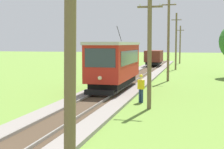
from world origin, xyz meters
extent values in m
cube|color=red|center=(0.00, 17.93, 2.30)|extent=(2.50, 8.00, 2.60)
cube|color=#B2ADA3|center=(0.00, 17.93, 3.71)|extent=(2.60, 8.32, 0.22)
cube|color=black|center=(0.00, 17.93, 0.72)|extent=(2.10, 7.04, 0.44)
cube|color=#2D3842|center=(0.00, 13.92, 2.77)|extent=(2.10, 0.03, 1.25)
cube|color=#2D3842|center=(1.26, 17.93, 2.66)|extent=(0.02, 6.72, 1.04)
sphere|color=#F4EAB2|center=(0.00, 13.87, 1.45)|extent=(0.28, 0.28, 0.28)
cylinder|color=black|center=(0.00, 19.53, 4.52)|extent=(0.05, 1.67, 1.19)
cube|color=black|center=(0.00, 13.73, 0.50)|extent=(2.00, 0.36, 0.32)
cylinder|color=black|center=(0.00, 15.69, 0.72)|extent=(1.54, 0.80, 0.80)
cylinder|color=black|center=(0.00, 20.17, 0.72)|extent=(1.54, 0.80, 0.80)
cube|color=maroon|center=(0.00, 43.78, 1.78)|extent=(2.40, 5.20, 1.70)
cube|color=black|center=(0.00, 43.78, 0.70)|extent=(2.02, 4.78, 0.38)
cylinder|color=black|center=(0.00, 42.22, 0.70)|extent=(1.54, 0.76, 0.76)
cylinder|color=black|center=(0.00, 45.34, 0.70)|extent=(1.54, 0.76, 0.76)
cylinder|color=brown|center=(3.56, -0.29, 3.38)|extent=(0.24, 0.54, 6.76)
cylinder|color=brown|center=(3.56, 11.60, 3.25)|extent=(0.24, 0.45, 6.51)
cube|color=brown|center=(3.56, 11.60, 5.72)|extent=(1.40, 0.10, 0.10)
cylinder|color=silver|center=(3.01, 11.60, 5.82)|extent=(0.08, 0.08, 0.10)
cylinder|color=silver|center=(4.11, 11.60, 5.82)|extent=(0.08, 0.08, 0.10)
cylinder|color=brown|center=(3.56, 25.46, 4.22)|extent=(0.24, 0.58, 8.45)
cube|color=brown|center=(3.56, 25.46, 7.43)|extent=(1.40, 0.10, 0.10)
cylinder|color=silver|center=(3.01, 25.46, 7.53)|extent=(0.08, 0.08, 0.10)
cylinder|color=silver|center=(4.11, 25.46, 7.53)|extent=(0.08, 0.08, 0.10)
cylinder|color=brown|center=(3.56, 39.86, 3.99)|extent=(0.24, 0.49, 7.98)
cube|color=brown|center=(3.56, 39.86, 7.01)|extent=(1.40, 0.10, 0.10)
cylinder|color=silver|center=(3.01, 39.86, 7.11)|extent=(0.08, 0.08, 0.10)
cylinder|color=silver|center=(4.11, 39.86, 7.11)|extent=(0.08, 0.08, 0.10)
cylinder|color=brown|center=(3.56, 54.34, 3.49)|extent=(0.24, 0.25, 6.99)
cube|color=brown|center=(3.56, 54.34, 6.15)|extent=(1.40, 0.10, 0.10)
cylinder|color=silver|center=(3.01, 54.34, 6.25)|extent=(0.08, 0.08, 0.10)
cylinder|color=silver|center=(4.11, 54.34, 6.25)|extent=(0.08, 0.08, 0.10)
cone|color=#9E998E|center=(-4.42, 45.44, 0.41)|extent=(2.44, 2.44, 0.81)
cylinder|color=navy|center=(2.88, 13.44, 0.43)|extent=(0.15, 0.15, 0.86)
cylinder|color=navy|center=(2.73, 13.50, 0.43)|extent=(0.15, 0.15, 0.86)
cube|color=yellow|center=(2.81, 13.47, 1.15)|extent=(0.44, 0.37, 0.58)
sphere|color=beige|center=(2.81, 13.47, 1.58)|extent=(0.22, 0.22, 0.22)
sphere|color=yellow|center=(2.81, 13.47, 1.68)|extent=(0.21, 0.21, 0.21)
camera|label=1|loc=(5.92, -6.21, 3.70)|focal=51.26mm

